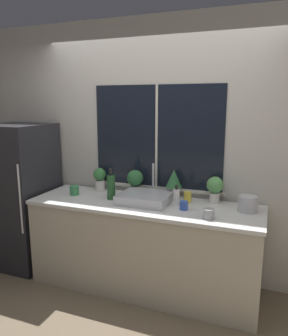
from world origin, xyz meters
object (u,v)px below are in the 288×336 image
potted_plant_far_right (215,187)px  mug_blue (184,206)px  kettle (248,203)px  potted_plant_center_left (135,180)px  bottle_tall (111,186)px  sink (145,198)px  potted_plant_far_left (100,178)px  potted_plant_center_right (174,181)px  mug_green (74,190)px  refrigerator (21,195)px  mug_grey (209,214)px  mug_yellow (188,197)px  soap_bottle (176,197)px

potted_plant_far_right → mug_blue: size_ratio=3.30×
mug_blue → kettle: bearing=16.5°
potted_plant_center_left → bottle_tall: bottle_tall is taller
sink → potted_plant_far_left: size_ratio=1.93×
potted_plant_center_right → bottle_tall: (-0.58, -0.26, -0.04)m
potted_plant_far_left → mug_blue: size_ratio=3.20×
potted_plant_far_right → mug_green: potted_plant_far_right is taller
bottle_tall → potted_plant_far_left: bearing=136.3°
potted_plant_far_right → kettle: size_ratio=1.52×
refrigerator → mug_grey: bearing=-5.5°
potted_plant_center_left → kettle: bearing=-7.8°
bottle_tall → mug_grey: (1.02, -0.21, -0.09)m
sink → mug_blue: 0.42m
bottle_tall → mug_yellow: (0.75, 0.17, -0.08)m
soap_bottle → mug_green: 1.11m
mug_yellow → kettle: kettle is taller
potted_plant_center_left → potted_plant_center_right: 0.43m
mug_yellow → mug_blue: mug_yellow is taller
potted_plant_center_right → kettle: (0.74, -0.16, -0.10)m
soap_bottle → bottle_tall: (-0.67, -0.03, 0.05)m
potted_plant_center_left → soap_bottle: potted_plant_center_left is taller
sink → mug_green: size_ratio=4.93×
potted_plant_far_left → bottle_tall: 0.37m
mug_blue → kettle: 0.57m
potted_plant_center_left → potted_plant_center_right: size_ratio=0.88×
sink → potted_plant_far_left: 0.68m
soap_bottle → bottle_tall: bottle_tall is taller
potted_plant_far_left → potted_plant_center_right: (0.85, 0.00, 0.04)m
mug_blue → mug_green: bearing=177.2°
potted_plant_center_right → mug_grey: potted_plant_center_right is taller
refrigerator → mug_yellow: 1.91m
potted_plant_center_left → mug_yellow: bearing=-8.7°
potted_plant_center_right → mug_green: 1.06m
soap_bottle → mug_grey: soap_bottle is taller
kettle → sink: bearing=-175.4°
potted_plant_far_left → bottle_tall: bottle_tall is taller
mug_grey → bottle_tall: bearing=168.2°
mug_blue → potted_plant_center_left: bearing=152.5°
potted_plant_far_left → potted_plant_center_right: 0.85m
potted_plant_far_left → mug_blue: bearing=-17.1°
potted_plant_far_right → bottle_tall: (-0.99, -0.26, -0.02)m
mug_grey → mug_blue: size_ratio=1.20×
mug_grey → soap_bottle: bearing=144.7°
sink → bottle_tall: bearing=-176.5°
potted_plant_center_left → mug_yellow: size_ratio=2.51×
potted_plant_center_right → sink: bearing=-132.8°
refrigerator → mug_blue: bearing=-1.8°
bottle_tall → mug_grey: bottle_tall is taller
refrigerator → sink: refrigerator is taller
mug_green → kettle: (1.75, 0.10, 0.03)m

